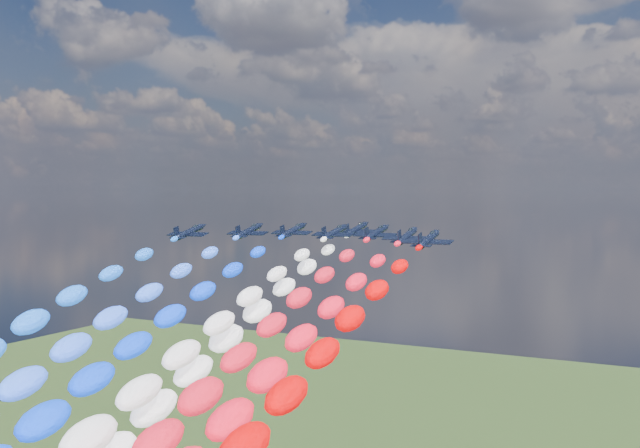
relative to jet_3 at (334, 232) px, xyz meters
The scene contains 12 objects.
jet_0 31.57m from the jet_3, 154.99° to the right, with size 9.34×12.52×2.76m, color black, non-canonical shape.
jet_1 19.73m from the jet_3, 168.87° to the right, with size 9.34×12.52×2.76m, color black, non-canonical shape.
jet_2 11.69m from the jet_3, 169.07° to the left, with size 9.34×12.52×2.76m, color black, non-canonical shape.
trail_2 71.46m from the jet_3, 99.86° to the right, with size 6.68×132.83×53.86m, color #0837F0, non-canonical shape.
jet_3 is the anchor object (origin of this frame).
trail_3 72.61m from the jet_3, 90.00° to the right, with size 6.68×132.83×53.86m, color white, non-canonical shape.
jet_4 14.25m from the jet_3, 94.97° to the left, with size 9.34×12.52×2.76m, color black, non-canonical shape.
trail_4 59.47m from the jet_3, 91.31° to the right, with size 6.68×132.83×53.86m, color white, non-canonical shape.
jet_5 9.07m from the jet_3, 15.94° to the left, with size 9.34×12.52×2.76m, color black, non-canonical shape.
trail_5 70.81m from the jet_3, 82.45° to the right, with size 6.68×132.83×53.86m, color red, non-canonical shape.
jet_6 19.08m from the jet_3, 14.79° to the right, with size 9.34×12.52×2.76m, color black, non-canonical shape.
jet_7 28.81m from the jet_3, 26.79° to the right, with size 9.34×12.52×2.76m, color black, non-canonical shape.
Camera 1 is at (73.42, -139.97, 116.69)m, focal length 43.29 mm.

